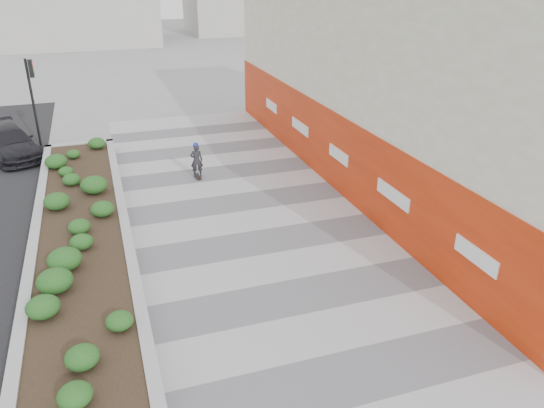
{
  "coord_description": "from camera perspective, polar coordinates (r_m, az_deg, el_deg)",
  "views": [
    {
      "loc": [
        -4.51,
        -9.23,
        8.12
      ],
      "look_at": [
        0.4,
        5.38,
        1.1
      ],
      "focal_mm": 35.0,
      "sensor_mm": 36.0,
      "label": 1
    }
  ],
  "objects": [
    {
      "name": "ground",
      "position": [
        13.09,
        6.04,
        -14.01
      ],
      "size": [
        160.0,
        160.0,
        0.0
      ],
      "primitive_type": "plane",
      "color": "gray",
      "rests_on": "ground"
    },
    {
      "name": "car_dark",
      "position": [
        27.05,
        -26.41,
        5.93
      ],
      "size": [
        3.44,
        5.03,
        1.35
      ],
      "primitive_type": "imported",
      "rotation": [
        0.0,
        0.0,
        0.37
      ],
      "color": "black",
      "rests_on": "ground"
    },
    {
      "name": "manhole_cover",
      "position": [
        15.51,
        3.19,
        -7.12
      ],
      "size": [
        0.44,
        0.44,
        0.01
      ],
      "primitive_type": "cylinder",
      "color": "#595654",
      "rests_on": "ground"
    },
    {
      "name": "walkway",
      "position": [
        15.35,
        1.44,
        -7.43
      ],
      "size": [
        8.0,
        36.0,
        0.01
      ],
      "primitive_type": "cube",
      "color": "#A8A8AD",
      "rests_on": "ground"
    },
    {
      "name": "skateboarder",
      "position": [
        21.93,
        -8.11,
        4.68
      ],
      "size": [
        0.55,
        0.72,
        1.54
      ],
      "rotation": [
        0.0,
        0.0,
        0.01
      ],
      "color": "beige",
      "rests_on": "ground"
    },
    {
      "name": "planter",
      "position": [
        17.99,
        -19.86,
        -2.43
      ],
      "size": [
        3.0,
        18.0,
        0.9
      ],
      "color": "#9E9EA0",
      "rests_on": "ground"
    },
    {
      "name": "traffic_signal_near",
      "position": [
        27.39,
        -24.36,
        11.08
      ],
      "size": [
        0.33,
        0.28,
        4.2
      ],
      "color": "black",
      "rests_on": "ground"
    },
    {
      "name": "building",
      "position": [
        21.92,
        13.78,
        12.92
      ],
      "size": [
        6.04,
        24.08,
        8.0
      ],
      "color": "beige",
      "rests_on": "ground"
    }
  ]
}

